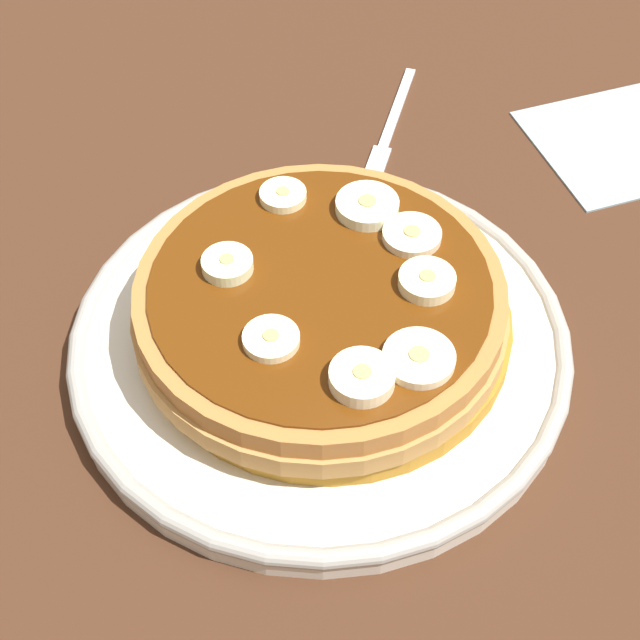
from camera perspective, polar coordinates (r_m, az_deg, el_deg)
ground_plane at (r=54.36cm, az=0.00°, el=-2.89°), size 140.00×140.00×3.00cm
plate at (r=52.41cm, az=0.00°, el=-1.22°), size 27.82×27.82×1.84cm
pancake_stack at (r=50.47cm, az=0.16°, el=0.59°), size 20.75×20.66×4.04cm
banana_slice_0 at (r=53.59cm, az=-2.26°, el=7.51°), size 2.67×2.67×0.76cm
banana_slice_1 at (r=44.65cm, az=2.55°, el=-3.54°), size 3.18×3.18×1.05cm
banana_slice_2 at (r=51.20cm, az=5.92°, el=4.77°), size 3.23×3.23×0.74cm
banana_slice_3 at (r=49.76cm, az=-5.63°, el=3.33°), size 2.74×2.74×0.94cm
banana_slice_4 at (r=52.81cm, az=2.87°, el=6.86°), size 3.56×3.56×0.95cm
banana_slice_5 at (r=49.02cm, az=6.49°, el=2.32°), size 2.99×2.99×0.94cm
banana_slice_6 at (r=46.35cm, az=-2.98°, el=-1.20°), size 2.86×2.86×0.71cm
banana_slice_7 at (r=45.76cm, az=6.00°, el=-2.36°), size 3.57×3.57×0.75cm
napkin at (r=69.30cm, az=17.57°, el=10.22°), size 13.51×13.51×0.30cm
fork at (r=67.46cm, az=4.24°, el=11.54°), size 9.15×10.56×0.50cm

